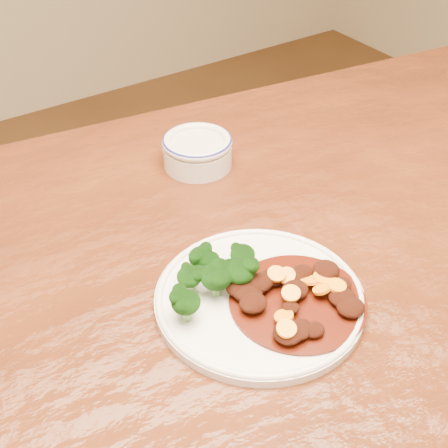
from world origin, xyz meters
TOP-DOWN VIEW (x-y plane):
  - dining_table at (0.00, 0.00)m, footprint 1.61×1.09m
  - dinner_plate at (-0.04, -0.05)m, footprint 0.25×0.25m
  - broccoli_florets at (-0.08, -0.01)m, footprint 0.13×0.09m
  - mince_stew at (-0.02, -0.08)m, footprint 0.16×0.16m
  - dip_bowl at (0.06, 0.25)m, footprint 0.11×0.11m

SIDE VIEW (x-z plane):
  - dining_table at x=0.00m, z-range 0.30..1.05m
  - dinner_plate at x=-0.04m, z-range 0.75..0.77m
  - mince_stew at x=-0.02m, z-range 0.76..0.78m
  - dip_bowl at x=0.06m, z-range 0.75..0.80m
  - broccoli_florets at x=-0.08m, z-range 0.76..0.81m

